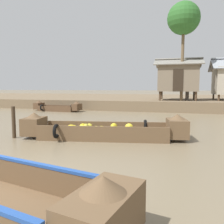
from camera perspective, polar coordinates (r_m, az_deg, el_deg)
The scene contains 8 objects.
ground_plane at distance 14.06m, azimuth 1.41°, elevation -1.85°, with size 300.00×300.00×0.00m, color #7A6B51.
riverbank_strip at distance 28.46m, azimuth 8.75°, elevation 2.91°, with size 160.00×20.00×0.84m, color #756047.
banana_boat at distance 8.83m, azimuth -2.40°, elevation -4.39°, with size 6.21×2.49×0.97m.
cargo_boat_upstream at distance 19.61m, azimuth -13.25°, elevation 1.09°, with size 4.16×1.67×0.84m.
stilt_house_left at distance 21.12m, azimuth 15.90°, elevation 8.18°, with size 3.97×3.35×3.60m.
palm_tree_near at distance 20.96m, azimuth 17.17°, elevation 20.95°, with size 2.61×2.61×7.96m.
vendor_person at distance 20.32m, azimuth 17.99°, elevation 5.27°, with size 0.44×0.44×1.66m.
mooring_post at distance 9.62m, azimuth -22.98°, elevation -2.32°, with size 0.14×0.14×1.22m, color #423323.
Camera 1 is at (3.43, -3.50, 1.92)m, focal length 37.26 mm.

